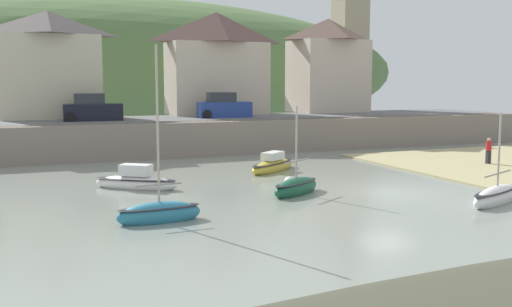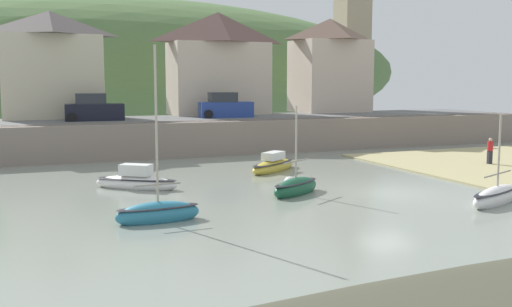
{
  "view_description": "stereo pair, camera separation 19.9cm",
  "coord_description": "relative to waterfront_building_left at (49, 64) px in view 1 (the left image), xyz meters",
  "views": [
    {
      "loc": [
        -16.35,
        -23.67,
        5.3
      ],
      "look_at": [
        -5.12,
        3.87,
        1.66
      ],
      "focal_mm": 42.25,
      "sensor_mm": 36.0,
      "label": 1
    },
    {
      "loc": [
        -16.17,
        -23.74,
        5.3
      ],
      "look_at": [
        -5.12,
        3.87,
        1.66
      ],
      "focal_mm": 42.25,
      "sensor_mm": 36.0,
      "label": 2
    }
  ],
  "objects": [
    {
      "name": "person_on_slipway",
      "position": [
        24.64,
        -19.84,
        -5.53
      ],
      "size": [
        0.34,
        0.34,
        1.62
      ],
      "color": "#282833",
      "rests_on": "ground"
    },
    {
      "name": "sailboat_tall_mast",
      "position": [
        16.47,
        -29.08,
        -6.21
      ],
      "size": [
        4.35,
        2.63,
        4.1
      ],
      "rotation": [
        0.0,
        0.0,
        0.42
      ],
      "color": "white",
      "rests_on": "ground"
    },
    {
      "name": "sailboat_nearest_shore",
      "position": [
        9.3,
        -23.95,
        -6.2
      ],
      "size": [
        3.36,
        2.65,
        4.36
      ],
      "rotation": [
        0.0,
        0.0,
        0.57
      ],
      "color": "#1A5438",
      "rests_on": "ground"
    },
    {
      "name": "parked_car_by_wall",
      "position": [
        12.49,
        -4.5,
        -3.31
      ],
      "size": [
        4.26,
        2.14,
        1.95
      ],
      "rotation": [
        0.0,
        0.0,
        -0.11
      ],
      "color": "navy",
      "rests_on": "ground"
    },
    {
      "name": "waterfront_building_centre",
      "position": [
        13.45,
        0.0,
        0.25
      ],
      "size": [
        8.43,
        4.49,
        8.54
      ],
      "color": "beige",
      "rests_on": "ground"
    },
    {
      "name": "parked_car_near_slipway",
      "position": [
        2.53,
        -4.5,
        -3.31
      ],
      "size": [
        4.21,
        1.99,
        1.95
      ],
      "rotation": [
        0.0,
        0.0,
        -0.07
      ],
      "color": "black",
      "rests_on": "ground"
    },
    {
      "name": "dinghy_open_wooden",
      "position": [
        2.11,
        -26.98,
        -6.17
      ],
      "size": [
        3.3,
        1.17,
        6.8
      ],
      "rotation": [
        0.0,
        0.0,
        0.06
      ],
      "color": "teal",
      "rests_on": "ground"
    },
    {
      "name": "quay_seawall",
      "position": [
        13.46,
        -7.7,
        -5.16
      ],
      "size": [
        48.0,
        9.4,
        2.4
      ],
      "color": "gray",
      "rests_on": "ground"
    },
    {
      "name": "sailboat_blue_trim",
      "position": [
        11.19,
        -16.96,
        -6.19
      ],
      "size": [
        4.2,
        3.58,
        1.32
      ],
      "rotation": [
        0.0,
        0.0,
        0.65
      ],
      "color": "gold",
      "rests_on": "ground"
    },
    {
      "name": "church_with_spire",
      "position": [
        28.79,
        4.0,
        3.53
      ],
      "size": [
        3.0,
        3.0,
        14.88
      ],
      "color": "gray",
      "rests_on": "ground"
    },
    {
      "name": "waterfront_building_left",
      "position": [
        0.0,
        0.0,
        0.0
      ],
      "size": [
        7.53,
        5.54,
        8.09
      ],
      "color": "beige",
      "rests_on": "ground"
    },
    {
      "name": "sailboat_white_hull",
      "position": [
        2.66,
        -19.69,
        -6.18
      ],
      "size": [
        4.15,
        3.47,
        1.39
      ],
      "rotation": [
        0.0,
        0.0,
        -0.64
      ],
      "color": "white",
      "rests_on": "ground"
    },
    {
      "name": "mooring_buoy",
      "position": [
        9.92,
        -21.95,
        -6.33
      ],
      "size": [
        0.62,
        0.62,
        0.62
      ],
      "color": "silver",
      "rests_on": "ground"
    },
    {
      "name": "hillside_backdrop",
      "position": [
        8.68,
        30.0,
        -0.13
      ],
      "size": [
        80.0,
        44.0,
        18.25
      ],
      "color": "#506F3D",
      "rests_on": "ground"
    },
    {
      "name": "waterfront_building_right",
      "position": [
        24.11,
        0.0,
        0.17
      ],
      "size": [
        6.5,
        5.39,
        8.41
      ],
      "color": "beige",
      "rests_on": "ground"
    }
  ]
}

